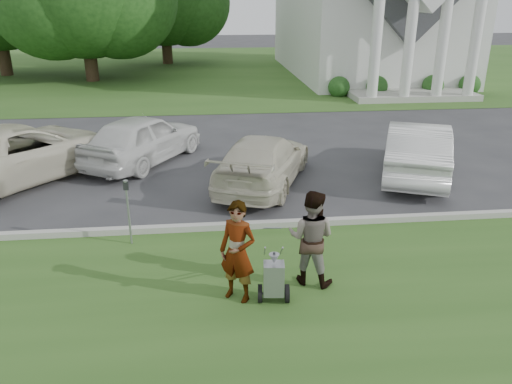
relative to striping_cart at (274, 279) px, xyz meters
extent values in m
plane|color=#333335|center=(0.34, 2.29, -0.41)|extent=(120.00, 120.00, 0.00)
cube|color=#2D521C|center=(0.34, -0.71, -0.41)|extent=(80.00, 7.00, 0.01)
cube|color=#2D521C|center=(0.34, 29.29, -0.41)|extent=(80.00, 30.00, 0.01)
cube|color=#9E9E93|center=(0.34, 2.84, -0.34)|extent=(80.00, 0.18, 0.15)
cube|color=white|center=(9.34, 26.29, 3.09)|extent=(9.00, 16.00, 7.00)
cube|color=#9E9E93|center=(9.34, 17.09, -0.26)|extent=(6.20, 2.60, 0.30)
cylinder|color=white|center=(6.94, 16.09, 2.59)|extent=(0.50, 0.50, 6.00)
cylinder|color=white|center=(8.54, 16.09, 2.59)|extent=(0.50, 0.50, 6.00)
cylinder|color=white|center=(10.14, 16.09, 2.59)|extent=(0.50, 0.50, 6.00)
cylinder|color=white|center=(11.74, 16.09, 2.59)|extent=(0.50, 0.50, 6.00)
sphere|color=#1E4C19|center=(5.84, 17.99, 0.04)|extent=(1.10, 1.10, 1.10)
sphere|color=#1E4C19|center=(7.84, 17.99, 0.04)|extent=(1.10, 1.10, 1.10)
sphere|color=#1E4C19|center=(10.84, 17.99, 0.04)|extent=(1.10, 1.10, 1.10)
sphere|color=#1E4C19|center=(12.84, 17.99, 0.04)|extent=(1.10, 1.10, 1.10)
cylinder|color=#332316|center=(-7.66, 24.29, 1.19)|extent=(0.76, 0.76, 3.20)
cylinder|color=#332316|center=(-13.66, 27.29, 1.39)|extent=(0.76, 0.76, 3.60)
cylinder|color=#332316|center=(-3.66, 32.29, 1.09)|extent=(0.76, 0.76, 3.00)
sphere|color=#1C4415|center=(-1.95, 32.59, 3.92)|extent=(6.23, 6.23, 6.23)
sphere|color=#1C4415|center=(-5.18, 31.99, 4.11)|extent=(6.54, 6.54, 6.54)
cylinder|color=black|center=(-0.23, 0.01, -0.26)|extent=(0.10, 0.31, 0.31)
cylinder|color=black|center=(0.22, -0.04, -0.26)|extent=(0.10, 0.31, 0.31)
cylinder|color=#2D2D33|center=(0.00, -0.01, -0.26)|extent=(0.51, 0.09, 0.04)
cube|color=#92949A|center=(0.00, -0.01, 0.02)|extent=(0.37, 0.31, 0.56)
cone|color=#92949A|center=(0.00, -0.01, 0.40)|extent=(0.19, 0.19, 0.16)
cylinder|color=#2D2D33|center=(0.00, -0.01, 0.48)|extent=(0.04, 0.04, 0.06)
cylinder|color=#92949A|center=(-0.09, 0.49, 0.28)|extent=(0.11, 0.75, 0.54)
cylinder|color=#92949A|center=(0.19, 0.46, 0.28)|extent=(0.11, 0.75, 0.54)
cylinder|color=#92949A|center=(0.09, 0.84, 0.53)|extent=(0.33, 0.06, 0.03)
imported|color=#999999|center=(-0.58, 0.14, 0.46)|extent=(0.76, 0.69, 1.74)
imported|color=#999999|center=(0.72, 0.54, 0.45)|extent=(1.04, 0.96, 1.73)
cylinder|color=#92949A|center=(-2.63, 2.35, 0.19)|extent=(0.04, 0.04, 1.21)
cube|color=#2D2D33|center=(-2.63, 2.35, 0.88)|extent=(0.10, 0.07, 0.18)
cylinder|color=#92949A|center=(-2.63, 2.35, 0.97)|extent=(0.09, 0.09, 0.03)
imported|color=beige|center=(-6.07, 6.70, 0.36)|extent=(5.53, 5.95, 1.55)
imported|color=silver|center=(-2.92, 7.87, 0.34)|extent=(3.77, 4.72, 1.51)
imported|color=beige|center=(0.48, 5.61, 0.25)|extent=(3.42, 4.98, 1.34)
imported|color=silver|center=(4.88, 5.89, 0.35)|extent=(3.28, 4.90, 1.53)
camera|label=1|loc=(-1.03, -7.05, 4.35)|focal=35.00mm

